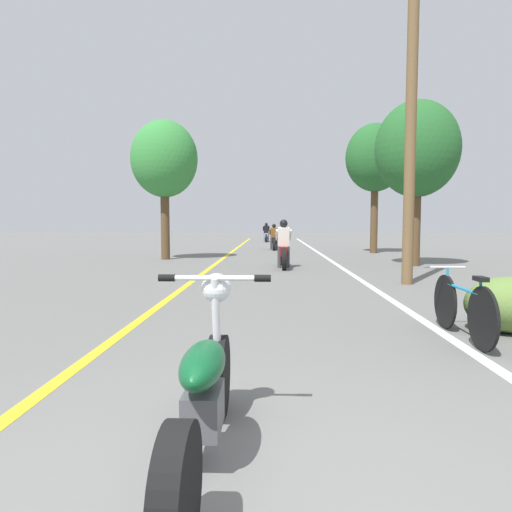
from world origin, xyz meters
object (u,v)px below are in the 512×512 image
at_px(roadside_tree_right_far, 375,159).
at_px(motorcycle_foreground, 205,391).
at_px(motorcycle_rider_mid, 274,240).
at_px(motorcycle_rider_far, 266,235).
at_px(bicycle_parked, 462,307).
at_px(utility_pole, 411,109).
at_px(motorcycle_rider_lead, 284,250).
at_px(roadside_tree_right_near, 417,150).
at_px(roadside_tree_left, 164,160).

bearing_deg(roadside_tree_right_far, motorcycle_foreground, -105.32).
xyz_separation_m(motorcycle_foreground, motorcycle_rider_mid, (0.49, 20.45, 0.07)).
distance_m(motorcycle_rider_mid, motorcycle_rider_far, 9.30).
bearing_deg(motorcycle_rider_mid, motorcycle_rider_far, 93.08).
distance_m(motorcycle_rider_far, bicycle_parked, 26.98).
height_order(motorcycle_foreground, motorcycle_rider_far, motorcycle_rider_far).
xyz_separation_m(utility_pole, motorcycle_foreground, (-3.40, -7.69, -3.42)).
height_order(roadside_tree_right_far, bicycle_parked, roadside_tree_right_far).
bearing_deg(motorcycle_rider_mid, bicycle_parked, -83.04).
bearing_deg(motorcycle_rider_far, utility_pole, -81.22).
bearing_deg(motorcycle_rider_far, motorcycle_rider_lead, -87.68).
bearing_deg(motorcycle_rider_lead, roadside_tree_right_near, 10.16).
xyz_separation_m(motorcycle_rider_far, bicycle_parked, (2.64, -26.85, -0.13)).
relative_size(utility_pole, motorcycle_rider_far, 3.85).
bearing_deg(motorcycle_rider_far, roadside_tree_left, -103.00).
distance_m(roadside_tree_right_far, motorcycle_rider_lead, 8.78).
distance_m(roadside_tree_right_near, motorcycle_rider_lead, 5.23).
bearing_deg(roadside_tree_right_far, bicycle_parked, -98.68).
relative_size(roadside_tree_right_near, roadside_tree_right_far, 0.90).
bearing_deg(motorcycle_rider_mid, roadside_tree_right_far, -27.90).
bearing_deg(motorcycle_rider_lead, motorcycle_rider_mid, 91.55).
distance_m(roadside_tree_right_far, motorcycle_foreground, 19.13).
distance_m(utility_pole, roadside_tree_right_far, 10.52).
bearing_deg(roadside_tree_right_near, motorcycle_rider_mid, 117.70).
xyz_separation_m(motorcycle_foreground, bicycle_parked, (2.63, 2.88, -0.04)).
relative_size(utility_pole, roadside_tree_left, 1.46).
bearing_deg(utility_pole, roadside_tree_left, 136.56).
height_order(utility_pole, roadside_tree_left, utility_pole).
relative_size(roadside_tree_right_far, motorcycle_rider_mid, 2.75).
distance_m(motorcycle_foreground, motorcycle_rider_far, 29.74).
bearing_deg(motorcycle_foreground, utility_pole, 66.14).
bearing_deg(utility_pole, bicycle_parked, -99.05).
xyz_separation_m(motorcycle_rider_lead, motorcycle_rider_far, (-0.75, 18.44, -0.04)).
distance_m(utility_pole, bicycle_parked, 5.97).
xyz_separation_m(roadside_tree_right_far, motorcycle_rider_far, (-4.96, 11.65, -3.68)).
bearing_deg(bicycle_parked, motorcycle_foreground, -132.41).
bearing_deg(bicycle_parked, roadside_tree_left, 118.56).
distance_m(roadside_tree_right_near, motorcycle_foreground, 13.39).
bearing_deg(roadside_tree_right_far, motorcycle_rider_mid, 152.10).
height_order(motorcycle_rider_mid, bicycle_parked, motorcycle_rider_mid).
height_order(motorcycle_foreground, motorcycle_rider_lead, motorcycle_rider_lead).
height_order(roadside_tree_right_near, motorcycle_rider_lead, roadside_tree_right_near).
relative_size(motorcycle_rider_lead, bicycle_parked, 1.20).
distance_m(utility_pole, roadside_tree_left, 9.60).
relative_size(motorcycle_foreground, motorcycle_rider_lead, 0.95).
xyz_separation_m(roadside_tree_left, motorcycle_rider_mid, (4.06, 6.16, -3.17)).
relative_size(roadside_tree_left, bicycle_parked, 2.90).
height_order(roadside_tree_left, motorcycle_rider_mid, roadside_tree_left).
distance_m(roadside_tree_right_far, roadside_tree_left, 9.35).
bearing_deg(roadside_tree_left, roadside_tree_right_near, -14.84).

